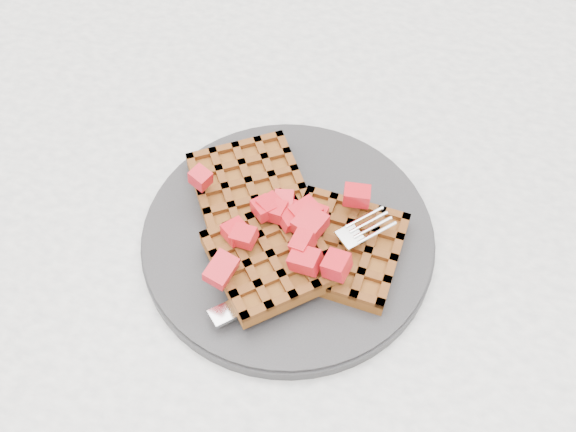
% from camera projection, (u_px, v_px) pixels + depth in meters
% --- Properties ---
extents(table, '(1.20, 0.80, 0.75)m').
position_uv_depth(table, '(339.00, 300.00, 0.67)').
color(table, white).
rests_on(table, ground).
extents(plate, '(0.26, 0.26, 0.02)m').
position_uv_depth(plate, '(288.00, 237.00, 0.57)').
color(plate, '#242426').
rests_on(plate, table).
extents(waffles, '(0.21, 0.20, 0.03)m').
position_uv_depth(waffles, '(287.00, 228.00, 0.55)').
color(waffles, brown).
rests_on(waffles, plate).
extents(strawberry_pile, '(0.15, 0.15, 0.02)m').
position_uv_depth(strawberry_pile, '(288.00, 206.00, 0.53)').
color(strawberry_pile, '#A50714').
rests_on(strawberry_pile, waffles).
extents(fork, '(0.14, 0.14, 0.02)m').
position_uv_depth(fork, '(316.00, 266.00, 0.53)').
color(fork, silver).
rests_on(fork, plate).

